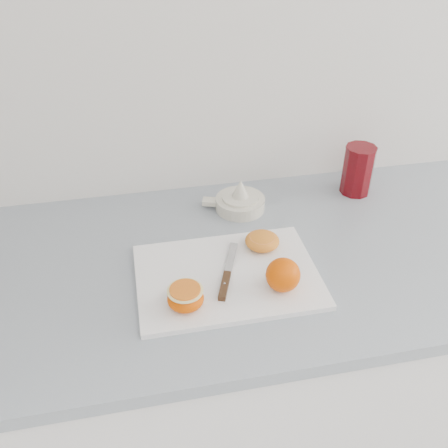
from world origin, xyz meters
name	(u,v)px	position (x,y,z in m)	size (l,w,h in m)	color
counter	(275,376)	(-0.19, 1.70, 0.45)	(2.59, 0.64, 0.89)	white
cutting_board	(227,276)	(-0.34, 1.63, 0.90)	(0.37, 0.26, 0.01)	white
whole_orange	(283,275)	(-0.24, 1.57, 0.94)	(0.07, 0.07, 0.07)	#EA5E00
half_orange	(186,297)	(-0.43, 1.55, 0.92)	(0.07, 0.07, 0.04)	#EA5E00
squeezed_shell	(262,241)	(-0.24, 1.70, 0.92)	(0.07, 0.07, 0.03)	orange
paring_knife	(226,280)	(-0.34, 1.60, 0.91)	(0.08, 0.17, 0.01)	#442517
citrus_juicer	(240,201)	(-0.25, 1.87, 0.91)	(0.15, 0.12, 0.08)	white
red_tumbler	(358,172)	(0.06, 1.89, 0.95)	(0.08, 0.08, 0.13)	#5C070D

